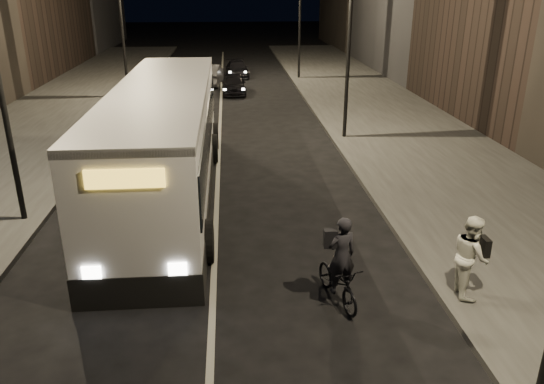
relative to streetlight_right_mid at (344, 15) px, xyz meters
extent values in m
plane|color=black|center=(-5.33, -12.00, -5.36)|extent=(180.00, 180.00, 0.00)
cube|color=#333331|center=(3.17, 2.00, -5.28)|extent=(7.00, 70.00, 0.16)
cube|color=#333331|center=(-13.83, 2.00, -5.28)|extent=(7.00, 70.00, 0.16)
cylinder|color=black|center=(0.27, 0.00, -1.20)|extent=(0.16, 0.16, 8.00)
cylinder|color=black|center=(0.27, 16.00, -1.20)|extent=(0.16, 0.16, 8.00)
cylinder|color=black|center=(-10.93, 10.00, -1.20)|extent=(0.16, 0.16, 8.00)
cube|color=silver|center=(-6.93, -6.05, -3.58)|extent=(2.81, 13.39, 3.57)
cube|color=black|center=(-6.93, -6.05, -3.07)|extent=(2.90, 12.94, 1.28)
cube|color=silver|center=(-6.93, -6.05, -1.85)|extent=(2.83, 13.39, 0.20)
cube|color=gold|center=(-6.92, -12.75, -2.35)|extent=(1.56, 0.14, 0.39)
cylinder|color=black|center=(-8.32, -10.74, -4.80)|extent=(0.39, 1.12, 1.12)
cylinder|color=black|center=(-5.53, -10.74, -4.80)|extent=(0.39, 1.12, 1.12)
cylinder|color=black|center=(-8.33, -1.82, -4.80)|extent=(0.39, 1.12, 1.12)
cylinder|color=black|center=(-5.54, -1.81, -4.80)|extent=(0.39, 1.12, 1.12)
imported|color=black|center=(-2.58, -12.78, -4.88)|extent=(1.09, 1.94, 0.96)
imported|color=black|center=(-2.58, -12.98, -4.13)|extent=(0.73, 0.57, 1.76)
imported|color=silver|center=(0.27, -12.96, -4.27)|extent=(0.80, 0.98, 1.86)
imported|color=black|center=(-4.53, 11.04, -4.74)|extent=(1.55, 3.66, 1.24)
imported|color=#363638|center=(-6.13, 14.34, -4.66)|extent=(1.89, 4.41, 1.41)
imported|color=black|center=(-4.18, 17.62, -4.80)|extent=(1.83, 3.98, 1.13)
camera|label=1|loc=(-4.83, -22.71, 1.22)|focal=35.00mm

